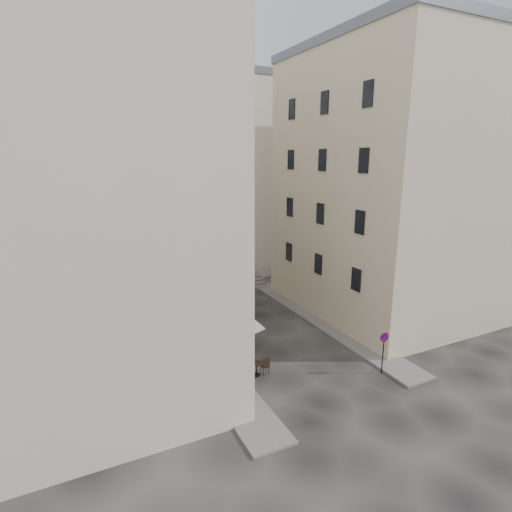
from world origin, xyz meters
TOP-DOWN VIEW (x-y plane):
  - ground at (0.00, 0.00)m, footprint 90.00×90.00m
  - sidewalk_left at (-4.50, 4.00)m, footprint 2.00×22.00m
  - sidewalk_right at (4.50, 3.00)m, footprint 2.00×18.00m
  - building_left at (-10.50, 3.00)m, footprint 12.20×16.20m
  - building_right at (10.50, 3.50)m, footprint 12.20×14.20m
  - building_back at (-1.00, 19.00)m, footprint 18.20×10.20m
  - cafe_storefront at (-4.32, 1.00)m, footprint 1.74×7.30m
  - stone_steps at (0.00, 12.57)m, footprint 9.00×3.15m
  - bollard_near at (-3.25, -1.00)m, footprint 0.12×0.12m
  - bollard_mid at (-3.25, 2.50)m, footprint 0.12×0.12m
  - bollard_far at (-3.25, 6.00)m, footprint 0.12×0.12m
  - no_parking_sign at (3.33, -4.30)m, footprint 0.54×0.13m
  - bistro_table_a at (-2.78, -1.59)m, footprint 1.36×0.64m
  - bistro_table_b at (-2.94, 0.01)m, footprint 1.29×0.61m
  - bistro_table_c at (-3.51, 0.96)m, footprint 1.16×0.54m
  - bistro_table_d at (-3.00, 3.76)m, footprint 1.41×0.66m
  - bistro_table_e at (-2.87, 4.93)m, footprint 1.35×0.63m
  - pedestrian at (-2.98, 0.92)m, footprint 0.75×0.67m

SIDE VIEW (x-z plane):
  - ground at x=0.00m, z-range 0.00..0.00m
  - sidewalk_left at x=-4.50m, z-range 0.00..0.12m
  - sidewalk_right at x=4.50m, z-range 0.00..0.12m
  - stone_steps at x=0.00m, z-range 0.00..0.80m
  - bistro_table_c at x=-3.51m, z-range 0.01..0.82m
  - bistro_table_b at x=-2.94m, z-range 0.01..0.92m
  - bistro_table_e at x=-2.87m, z-range 0.01..0.96m
  - bistro_table_a at x=-2.78m, z-range 0.01..0.97m
  - bistro_table_d at x=-3.00m, z-range 0.01..1.01m
  - bollard_near at x=-3.25m, z-range 0.04..1.02m
  - bollard_mid at x=-3.25m, z-range 0.04..1.02m
  - bollard_far at x=-3.25m, z-range 0.04..1.02m
  - pedestrian at x=-2.98m, z-range 0.00..1.71m
  - no_parking_sign at x=3.33m, z-range 0.50..2.87m
  - cafe_storefront at x=-4.32m, z-range 0.13..3.63m
  - building_right at x=10.50m, z-range 0.01..18.61m
  - building_back at x=-1.00m, z-range 0.01..18.61m
  - building_left at x=-10.50m, z-range 0.01..20.61m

